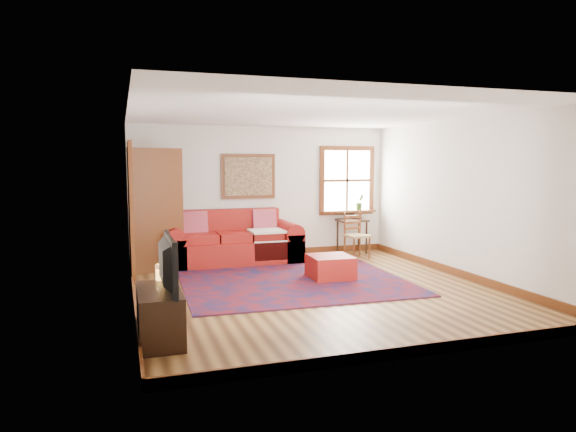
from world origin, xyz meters
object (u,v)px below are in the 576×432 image
object	(u,v)px
red_leather_sofa	(232,245)
side_table	(352,225)
media_cabinet	(160,315)
red_ottoman	(330,267)
ladder_back_chair	(356,234)

from	to	relation	value
red_leather_sofa	side_table	xyz separation A→B (m)	(2.48, 0.20, 0.25)
red_leather_sofa	side_table	size ratio (longest dim) A/B	3.54
media_cabinet	red_ottoman	bearing A→B (deg)	36.49
side_table	media_cabinet	size ratio (longest dim) A/B	0.72
red_ottoman	media_cabinet	size ratio (longest dim) A/B	0.67
red_ottoman	side_table	bearing A→B (deg)	58.70
red_ottoman	red_leather_sofa	bearing A→B (deg)	125.76
side_table	ladder_back_chair	world-z (taller)	ladder_back_chair
ladder_back_chair	red_ottoman	bearing A→B (deg)	-127.58
red_leather_sofa	ladder_back_chair	world-z (taller)	red_leather_sofa
red_leather_sofa	media_cabinet	distance (m)	4.10
red_ottoman	media_cabinet	world-z (taller)	media_cabinet
red_leather_sofa	red_ottoman	bearing A→B (deg)	-56.20
media_cabinet	side_table	bearing A→B (deg)	44.74
red_leather_sofa	side_table	world-z (taller)	red_leather_sofa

